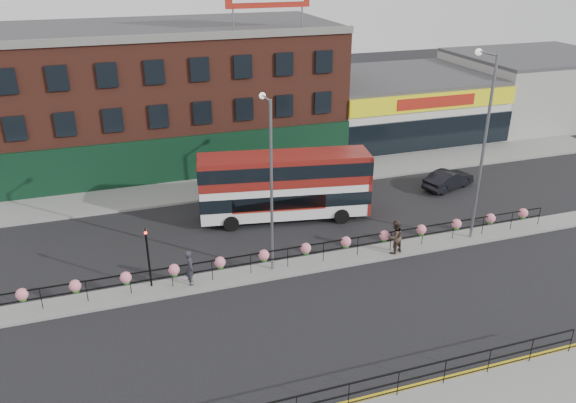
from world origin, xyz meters
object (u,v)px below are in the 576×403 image
object	(u,v)px
double_decker_bus	(285,180)
lamp_column_west	(270,172)
pedestrian_a	(190,267)
lamp_column_east	(483,133)
car	(448,179)
pedestrian_b	(395,237)

from	to	relation	value
double_decker_bus	lamp_column_west	world-z (taller)	lamp_column_west
pedestrian_a	lamp_column_east	distance (m)	17.07
double_decker_bus	car	distance (m)	12.58
pedestrian_a	pedestrian_b	bearing A→B (deg)	-92.58
pedestrian_a	pedestrian_b	world-z (taller)	pedestrian_b
double_decker_bus	lamp_column_east	world-z (taller)	lamp_column_east
pedestrian_a	lamp_column_west	bearing A→B (deg)	-86.58
pedestrian_a	lamp_column_east	size ratio (longest dim) A/B	0.18
lamp_column_west	pedestrian_a	bearing A→B (deg)	-175.85
pedestrian_b	lamp_column_east	bearing A→B (deg)	168.66
pedestrian_a	double_decker_bus	bearing A→B (deg)	-50.13
car	lamp_column_east	size ratio (longest dim) A/B	0.41
car	lamp_column_west	bearing A→B (deg)	95.00
double_decker_bus	lamp_column_east	xyz separation A→B (m)	(9.38, -5.73, 3.77)
car	double_decker_bus	bearing A→B (deg)	75.95
car	pedestrian_a	size ratio (longest dim) A/B	2.30
car	pedestrian_b	size ratio (longest dim) A/B	2.20
lamp_column_east	pedestrian_b	bearing A→B (deg)	-174.32
pedestrian_b	car	bearing A→B (deg)	-155.20
pedestrian_a	lamp_column_west	distance (m)	6.16
lamp_column_west	lamp_column_east	bearing A→B (deg)	-0.78
car	pedestrian_a	world-z (taller)	pedestrian_a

